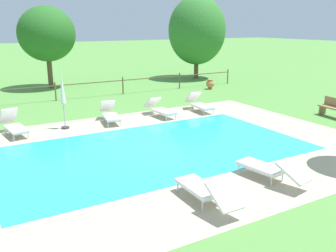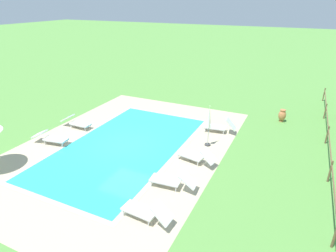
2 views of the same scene
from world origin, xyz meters
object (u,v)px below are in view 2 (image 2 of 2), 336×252
(sun_lounger_north_far, at_px, (220,126))
(sun_lounger_north_end, at_px, (51,138))
(patio_umbrella_closed_row_west, at_px, (209,121))
(terracotta_urn_near_fence, at_px, (282,115))
(sun_lounger_north_mid, at_px, (77,122))
(sun_lounger_south_mid, at_px, (146,211))
(sun_lounger_north_near_steps, at_px, (172,180))
(sun_lounger_south_near_corner, at_px, (196,156))

(sun_lounger_north_far, distance_m, sun_lounger_north_end, 9.69)
(patio_umbrella_closed_row_west, height_order, terracotta_urn_near_fence, patio_umbrella_closed_row_west)
(sun_lounger_north_end, relative_size, patio_umbrella_closed_row_west, 0.92)
(sun_lounger_north_mid, xyz_separation_m, sun_lounger_south_mid, (5.30, 7.93, 0.02))
(sun_lounger_north_near_steps, bearing_deg, sun_lounger_north_end, -96.19)
(terracotta_urn_near_fence, bearing_deg, sun_lounger_south_mid, -16.64)
(sun_lounger_south_near_corner, distance_m, patio_umbrella_closed_row_west, 2.25)
(sun_lounger_north_mid, height_order, sun_lounger_south_mid, sun_lounger_south_mid)
(sun_lounger_north_far, bearing_deg, sun_lounger_north_end, -55.85)
(sun_lounger_south_near_corner, bearing_deg, sun_lounger_south_mid, -2.90)
(terracotta_urn_near_fence, bearing_deg, sun_lounger_north_mid, -60.39)
(sun_lounger_north_end, distance_m, patio_umbrella_closed_row_west, 8.73)
(sun_lounger_north_end, bearing_deg, terracotta_urn_near_fence, 128.06)
(sun_lounger_north_near_steps, height_order, terracotta_urn_near_fence, sun_lounger_north_near_steps)
(sun_lounger_north_mid, distance_m, sun_lounger_south_near_corner, 8.20)
(sun_lounger_south_near_corner, distance_m, terracotta_urn_near_fence, 7.98)
(terracotta_urn_near_fence, bearing_deg, sun_lounger_north_near_steps, -19.93)
(sun_lounger_north_near_steps, height_order, sun_lounger_south_near_corner, sun_lounger_south_near_corner)
(sun_lounger_north_far, relative_size, sun_lounger_south_mid, 0.97)
(sun_lounger_north_near_steps, xyz_separation_m, sun_lounger_north_far, (-6.28, 0.27, 0.02))
(sun_lounger_north_end, bearing_deg, patio_umbrella_closed_row_west, 113.94)
(sun_lounger_north_end, height_order, sun_lounger_south_mid, sun_lounger_south_mid)
(sun_lounger_north_near_steps, relative_size, patio_umbrella_closed_row_west, 0.88)
(sun_lounger_north_mid, distance_m, terracotta_urn_near_fence, 13.18)
(sun_lounger_north_near_steps, relative_size, sun_lounger_south_near_corner, 1.01)
(sun_lounger_north_near_steps, distance_m, terracotta_urn_near_fence, 10.26)
(sun_lounger_north_near_steps, height_order, sun_lounger_north_mid, sun_lounger_north_near_steps)
(sun_lounger_north_near_steps, xyz_separation_m, sun_lounger_south_near_corner, (-2.38, 0.20, 0.01))
(patio_umbrella_closed_row_west, relative_size, terracotta_urn_near_fence, 2.81)
(sun_lounger_north_far, distance_m, patio_umbrella_closed_row_west, 2.20)
(sun_lounger_north_far, bearing_deg, sun_lounger_south_mid, -2.07)
(sun_lounger_north_far, distance_m, sun_lounger_south_near_corner, 3.90)
(patio_umbrella_closed_row_west, bearing_deg, sun_lounger_north_far, 176.91)
(sun_lounger_south_mid, xyz_separation_m, terracotta_urn_near_fence, (-11.81, 3.53, 0.06))
(sun_lounger_north_end, distance_m, sun_lounger_south_mid, 8.28)
(sun_lounger_north_far, bearing_deg, terracotta_urn_near_fence, 136.23)
(sun_lounger_north_mid, relative_size, terracotta_urn_near_fence, 2.47)
(sun_lounger_north_mid, height_order, sun_lounger_north_far, sun_lounger_north_far)
(sun_lounger_north_far, relative_size, patio_umbrella_closed_row_west, 0.83)
(sun_lounger_north_near_steps, relative_size, terracotta_urn_near_fence, 2.48)
(sun_lounger_north_far, height_order, sun_lounger_south_near_corner, sun_lounger_north_far)
(sun_lounger_north_end, xyz_separation_m, sun_lounger_south_near_corner, (-1.54, 7.94, 0.03))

